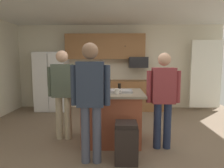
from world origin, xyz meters
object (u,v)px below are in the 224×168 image
serving_tray (120,91)px  person_host_foreground (163,94)px  mug_ceramic_white (102,87)px  person_elder_center (91,95)px  trash_bin (126,142)px  person_guest_right (63,89)px  glass_short_whisky (103,87)px  tumbler_amber (119,86)px  kitchen_island (112,116)px  refrigerator (52,81)px  microwave_over_range (138,62)px  mug_blue_stoneware (117,91)px

serving_tray → person_host_foreground: bearing=-18.6°
mug_ceramic_white → serving_tray: bearing=-45.0°
person_elder_center → trash_bin: person_elder_center is taller
person_guest_right → glass_short_whisky: person_guest_right is taller
person_guest_right → mug_ceramic_white: size_ratio=12.61×
glass_short_whisky → tumbler_amber: (0.32, 0.10, -0.01)m
kitchen_island → mug_ceramic_white: (-0.21, 0.33, 0.51)m
mug_ceramic_white → trash_bin: (0.44, -1.10, -0.69)m
refrigerator → glass_short_whisky: bearing=-51.8°
microwave_over_range → person_elder_center: size_ratio=0.32×
refrigerator → trash_bin: refrigerator is taller
tumbler_amber → refrigerator: bearing=134.5°
person_elder_center → mug_ceramic_white: (0.07, 1.13, -0.04)m
refrigerator → mug_blue_stoneware: bearing=-52.7°
mug_blue_stoneware → refrigerator: bearing=127.3°
kitchen_island → mug_ceramic_white: bearing=122.4°
kitchen_island → person_elder_center: size_ratio=0.66×
person_elder_center → tumbler_amber: person_elder_center is taller
kitchen_island → tumbler_amber: size_ratio=9.35×
tumbler_amber → mug_ceramic_white: 0.36m
trash_bin → mug_ceramic_white: bearing=112.1°
mug_blue_stoneware → person_elder_center: bearing=-124.2°
tumbler_amber → mug_ceramic_white: (-0.35, 0.03, -0.01)m
person_host_foreground → mug_ceramic_white: bearing=-11.6°
person_elder_center → trash_bin: 0.89m
kitchen_island → serving_tray: bearing=-11.6°
mug_ceramic_white → glass_short_whisky: bearing=-74.6°
kitchen_island → microwave_over_range: bearing=73.3°
kitchen_island → mug_blue_stoneware: mug_blue_stoneware is taller
person_host_foreground → mug_blue_stoneware: person_host_foreground is taller
person_host_foreground → trash_bin: 1.03m
person_host_foreground → mug_ceramic_white: size_ratio=12.18×
serving_tray → trash_bin: (0.08, -0.73, -0.66)m
mug_ceramic_white → tumbler_amber: bearing=-5.2°
serving_tray → person_guest_right: bearing=173.3°
microwave_over_range → mug_ceramic_white: bearing=-113.9°
mug_ceramic_white → trash_bin: size_ratio=0.22×
person_guest_right → mug_ceramic_white: 0.76m
refrigerator → serving_tray: refrigerator is taller
person_host_foreground → mug_ceramic_white: 1.25m
mug_blue_stoneware → serving_tray: 0.21m
person_guest_right → mug_blue_stoneware: 1.08m
kitchen_island → person_elder_center: person_elder_center is taller
microwave_over_range → kitchen_island: (-0.74, -2.46, -0.97)m
tumbler_amber → trash_bin: size_ratio=0.20×
mug_blue_stoneware → serving_tray: (0.05, 0.20, -0.03)m
refrigerator → person_elder_center: size_ratio=0.99×
person_host_foreground → trash_bin: person_host_foreground is taller
mug_ceramic_white → trash_bin: 1.37m
microwave_over_range → mug_blue_stoneware: size_ratio=4.40×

